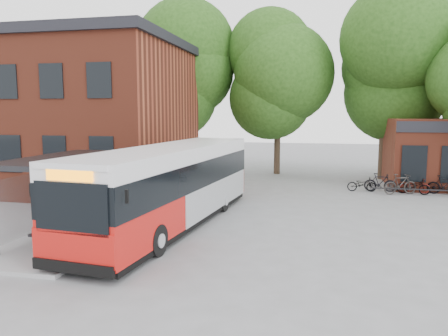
% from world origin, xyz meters
% --- Properties ---
extents(ground, '(100.00, 100.00, 0.00)m').
position_xyz_m(ground, '(0.00, 0.00, 0.00)').
color(ground, slate).
extents(station_building, '(18.40, 10.40, 8.50)m').
position_xyz_m(station_building, '(-13.00, 9.00, 4.25)').
color(station_building, maroon).
rests_on(station_building, ground).
extents(bus_shelter, '(3.60, 7.00, 2.90)m').
position_xyz_m(bus_shelter, '(-4.50, -1.00, 1.45)').
color(bus_shelter, '#242427').
rests_on(bus_shelter, ground).
extents(bike_rail, '(5.20, 0.10, 0.38)m').
position_xyz_m(bike_rail, '(9.28, 10.00, 0.19)').
color(bike_rail, '#242427').
rests_on(bike_rail, ground).
extents(tree_0, '(7.92, 7.92, 11.00)m').
position_xyz_m(tree_0, '(-6.00, 16.00, 5.50)').
color(tree_0, '#1E4111').
rests_on(tree_0, ground).
extents(tree_1, '(7.92, 7.92, 10.40)m').
position_xyz_m(tree_1, '(1.00, 17.00, 5.20)').
color(tree_1, '#1E4111').
rests_on(tree_1, ground).
extents(tree_2, '(7.92, 7.92, 11.00)m').
position_xyz_m(tree_2, '(8.00, 16.00, 5.50)').
color(tree_2, '#1E4111').
rests_on(tree_2, ground).
extents(city_bus, '(3.80, 12.32, 3.08)m').
position_xyz_m(city_bus, '(-1.60, 1.47, 1.54)').
color(city_bus, red).
rests_on(city_bus, ground).
extents(bicycle_0, '(1.58, 0.62, 0.82)m').
position_xyz_m(bicycle_0, '(6.30, 10.78, 0.41)').
color(bicycle_0, black).
rests_on(bicycle_0, ground).
extents(bicycle_1, '(1.74, 0.61, 1.02)m').
position_xyz_m(bicycle_1, '(7.29, 10.95, 0.51)').
color(bicycle_1, black).
rests_on(bicycle_1, ground).
extents(bicycle_2, '(1.60, 0.67, 0.82)m').
position_xyz_m(bicycle_2, '(9.07, 10.81, 0.41)').
color(bicycle_2, '#5D120E').
rests_on(bicycle_2, ground).
extents(bicycle_3, '(1.92, 1.15, 1.11)m').
position_xyz_m(bicycle_3, '(8.23, 10.26, 0.56)').
color(bicycle_3, '#2D2927').
rests_on(bicycle_3, ground).
extents(bicycle_4, '(1.78, 1.05, 0.89)m').
position_xyz_m(bicycle_4, '(8.94, 10.53, 0.44)').
color(bicycle_4, black).
rests_on(bicycle_4, ground).
extents(bicycle_5, '(1.78, 1.15, 1.04)m').
position_xyz_m(bicycle_5, '(10.51, 10.62, 0.52)').
color(bicycle_5, black).
rests_on(bicycle_5, ground).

